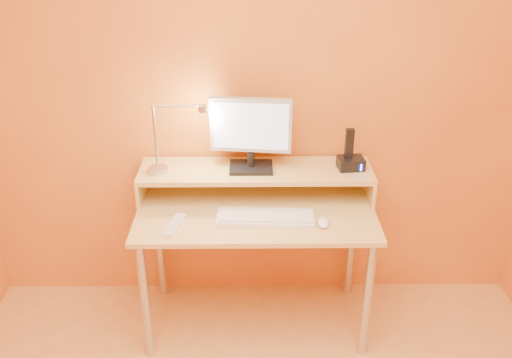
{
  "coord_description": "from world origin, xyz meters",
  "views": [
    {
      "loc": [
        -0.02,
        -1.27,
        2.17
      ],
      "look_at": [
        -0.0,
        1.13,
        0.92
      ],
      "focal_mm": 39.55,
      "sensor_mm": 36.0,
      "label": 1
    }
  ],
  "objects_px": {
    "keyboard": "(265,218)",
    "phone_dock": "(351,163)",
    "monitor_panel": "(251,125)",
    "mouse": "(323,223)",
    "remote_control": "(174,225)",
    "lamp_base": "(158,170)"
  },
  "relations": [
    {
      "from": "lamp_base",
      "to": "phone_dock",
      "type": "relative_size",
      "value": 0.77
    },
    {
      "from": "lamp_base",
      "to": "mouse",
      "type": "relative_size",
      "value": 1.06
    },
    {
      "from": "monitor_panel",
      "to": "keyboard",
      "type": "distance_m",
      "value": 0.47
    },
    {
      "from": "phone_dock",
      "to": "remote_control",
      "type": "relative_size",
      "value": 0.68
    },
    {
      "from": "monitor_panel",
      "to": "keyboard",
      "type": "relative_size",
      "value": 0.86
    },
    {
      "from": "remote_control",
      "to": "mouse",
      "type": "bearing_deg",
      "value": 15.68
    },
    {
      "from": "monitor_panel",
      "to": "mouse",
      "type": "relative_size",
      "value": 4.32
    },
    {
      "from": "lamp_base",
      "to": "keyboard",
      "type": "height_order",
      "value": "lamp_base"
    },
    {
      "from": "keyboard",
      "to": "lamp_base",
      "type": "bearing_deg",
      "value": 161.67
    },
    {
      "from": "lamp_base",
      "to": "remote_control",
      "type": "relative_size",
      "value": 0.53
    },
    {
      "from": "keyboard",
      "to": "mouse",
      "type": "bearing_deg",
      "value": -7.93
    },
    {
      "from": "lamp_base",
      "to": "mouse",
      "type": "xyz_separation_m",
      "value": [
        0.82,
        -0.26,
        -0.16
      ]
    },
    {
      "from": "lamp_base",
      "to": "keyboard",
      "type": "xyz_separation_m",
      "value": [
        0.54,
        -0.21,
        -0.16
      ]
    },
    {
      "from": "monitor_panel",
      "to": "phone_dock",
      "type": "bearing_deg",
      "value": 5.35
    },
    {
      "from": "phone_dock",
      "to": "keyboard",
      "type": "height_order",
      "value": "phone_dock"
    },
    {
      "from": "keyboard",
      "to": "monitor_panel",
      "type": "bearing_deg",
      "value": 108.45
    },
    {
      "from": "keyboard",
      "to": "phone_dock",
      "type": "bearing_deg",
      "value": 31.57
    },
    {
      "from": "phone_dock",
      "to": "mouse",
      "type": "distance_m",
      "value": 0.38
    },
    {
      "from": "keyboard",
      "to": "remote_control",
      "type": "distance_m",
      "value": 0.44
    },
    {
      "from": "monitor_panel",
      "to": "phone_dock",
      "type": "distance_m",
      "value": 0.55
    },
    {
      "from": "phone_dock",
      "to": "lamp_base",
      "type": "bearing_deg",
      "value": 175.4
    },
    {
      "from": "mouse",
      "to": "remote_control",
      "type": "relative_size",
      "value": 0.5
    }
  ]
}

